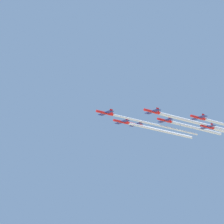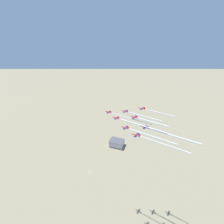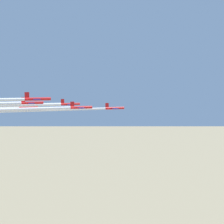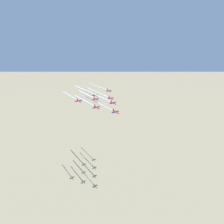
# 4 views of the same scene
# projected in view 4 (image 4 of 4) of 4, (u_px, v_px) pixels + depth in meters

# --- Properties ---
(jet_0) EXTENTS (7.93, 7.67, 2.66)m
(jet_0) POSITION_uv_depth(u_px,v_px,m) (116.00, 112.00, 153.83)
(jet_0) COLOR red
(jet_1) EXTENTS (7.93, 7.67, 2.66)m
(jet_1) POSITION_uv_depth(u_px,v_px,m) (113.00, 103.00, 170.22)
(jet_1) COLOR red
(jet_2) EXTENTS (7.93, 7.67, 2.66)m
(jet_2) POSITION_uv_depth(u_px,v_px,m) (96.00, 107.00, 159.65)
(jet_2) COLOR red
(jet_3) EXTENTS (7.93, 7.67, 2.66)m
(jet_3) POSITION_uv_depth(u_px,v_px,m) (111.00, 98.00, 187.87)
(jet_3) COLOR red
(jet_4) EXTENTS (7.93, 7.67, 2.66)m
(jet_4) POSITION_uv_depth(u_px,v_px,m) (96.00, 99.00, 176.04)
(jet_4) COLOR red
(jet_5) EXTENTS (7.93, 7.67, 2.66)m
(jet_5) POSITION_uv_depth(u_px,v_px,m) (79.00, 101.00, 164.52)
(jet_5) COLOR red
(jet_6) EXTENTS (7.93, 7.67, 2.66)m
(jet_6) POSITION_uv_depth(u_px,v_px,m) (109.00, 91.00, 203.75)
(jet_6) COLOR red
(jet_7) EXTENTS (7.93, 7.67, 2.66)m
(jet_7) POSITION_uv_depth(u_px,v_px,m) (95.00, 95.00, 193.86)
(jet_7) COLOR red
(smoke_trail_0) EXTENTS (47.37, 11.69, 0.80)m
(smoke_trail_0) POSITION_uv_depth(u_px,v_px,m) (98.00, 103.00, 174.05)
(smoke_trail_0) COLOR white
(smoke_trail_1) EXTENTS (48.91, 12.44, 1.22)m
(smoke_trail_1) POSITION_uv_depth(u_px,v_px,m) (97.00, 96.00, 190.98)
(smoke_trail_1) COLOR white
(smoke_trail_2) EXTENTS (38.21, 9.77, 1.01)m
(smoke_trail_2) POSITION_uv_depth(u_px,v_px,m) (84.00, 100.00, 176.44)
(smoke_trail_2) COLOR white
(smoke_trail_3) EXTENTS (44.99, 11.36, 1.04)m
(smoke_trail_3) POSITION_uv_depth(u_px,v_px,m) (97.00, 92.00, 207.19)
(smoke_trail_3) COLOR white
(smoke_trail_4) EXTENTS (31.81, 8.50, 1.24)m
(smoke_trail_4) POSITION_uv_depth(u_px,v_px,m) (86.00, 94.00, 190.44)
(smoke_trail_4) COLOR white
(smoke_trail_5) EXTENTS (32.35, 8.32, 0.91)m
(smoke_trail_5) POSITION_uv_depth(u_px,v_px,m) (69.00, 95.00, 179.14)
(smoke_trail_5) COLOR white
(smoke_trail_6) EXTENTS (40.75, 10.22, 0.86)m
(smoke_trail_6) POSITION_uv_depth(u_px,v_px,m) (97.00, 86.00, 221.51)
(smoke_trail_6) COLOR white
(smoke_trail_7) EXTENTS (45.94, 11.84, 1.32)m
(smoke_trail_7) POSITION_uv_depth(u_px,v_px,m) (83.00, 90.00, 213.51)
(smoke_trail_7) COLOR white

